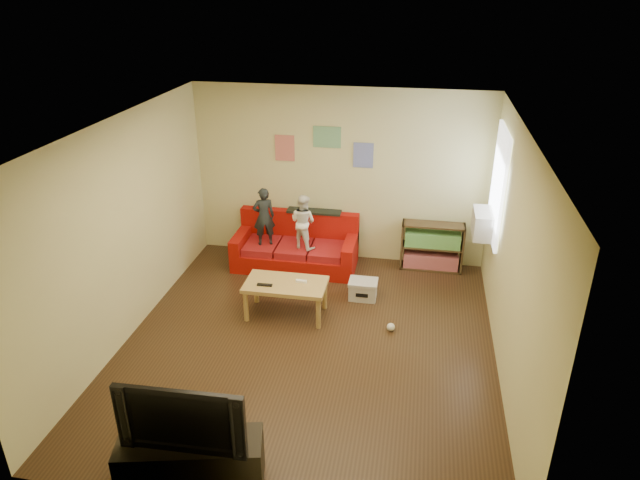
% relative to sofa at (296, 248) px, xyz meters
% --- Properties ---
extents(room_shell, '(4.52, 5.02, 2.72)m').
position_rel_sofa_xyz_m(room_shell, '(0.60, -2.06, 1.07)').
color(room_shell, '#3C2816').
rests_on(room_shell, ground).
extents(sofa, '(1.87, 0.86, 0.82)m').
position_rel_sofa_xyz_m(sofa, '(0.00, 0.00, 0.00)').
color(sofa, '#A30F08').
rests_on(sofa, ground).
extents(child_a, '(0.39, 0.33, 0.91)m').
position_rel_sofa_xyz_m(child_a, '(-0.45, -0.16, 0.57)').
color(child_a, black).
rests_on(child_a, sofa).
extents(child_b, '(0.50, 0.46, 0.84)m').
position_rel_sofa_xyz_m(child_b, '(0.15, -0.16, 0.53)').
color(child_b, white).
rests_on(child_b, sofa).
extents(coffee_table, '(1.07, 0.59, 0.48)m').
position_rel_sofa_xyz_m(coffee_table, '(0.18, -1.45, 0.14)').
color(coffee_table, tan).
rests_on(coffee_table, ground).
extents(remote, '(0.20, 0.06, 0.02)m').
position_rel_sofa_xyz_m(remote, '(-0.07, -1.57, 0.21)').
color(remote, black).
rests_on(remote, coffee_table).
extents(game_controller, '(0.15, 0.05, 0.03)m').
position_rel_sofa_xyz_m(game_controller, '(0.38, -1.40, 0.22)').
color(game_controller, white).
rests_on(game_controller, coffee_table).
extents(bookshelf, '(0.94, 0.28, 0.75)m').
position_rel_sofa_xyz_m(bookshelf, '(2.07, 0.24, 0.06)').
color(bookshelf, '#41301B').
rests_on(bookshelf, ground).
extents(window, '(0.04, 1.08, 1.48)m').
position_rel_sofa_xyz_m(window, '(2.82, -0.41, 1.36)').
color(window, white).
rests_on(window, room_shell).
extents(ac_unit, '(0.28, 0.55, 0.35)m').
position_rel_sofa_xyz_m(ac_unit, '(2.70, -0.41, 0.80)').
color(ac_unit, '#B7B2A3').
rests_on(ac_unit, window).
extents(artwork_left, '(0.30, 0.01, 0.40)m').
position_rel_sofa_xyz_m(artwork_left, '(-0.25, 0.42, 1.47)').
color(artwork_left, '#D87266').
rests_on(artwork_left, room_shell).
extents(artwork_center, '(0.42, 0.01, 0.32)m').
position_rel_sofa_xyz_m(artwork_center, '(0.40, 0.42, 1.67)').
color(artwork_center, '#72B27F').
rests_on(artwork_center, room_shell).
extents(artwork_right, '(0.30, 0.01, 0.38)m').
position_rel_sofa_xyz_m(artwork_right, '(0.95, 0.42, 1.42)').
color(artwork_right, '#727FCC').
rests_on(artwork_right, room_shell).
extents(file_box, '(0.40, 0.30, 0.27)m').
position_rel_sofa_xyz_m(file_box, '(1.14, -0.84, -0.14)').
color(file_box, beige).
rests_on(file_box, ground).
extents(tv_stand, '(1.32, 0.69, 0.47)m').
position_rel_sofa_xyz_m(tv_stand, '(0.00, -4.31, -0.04)').
color(tv_stand, black).
rests_on(tv_stand, ground).
extents(television, '(1.12, 0.18, 0.64)m').
position_rel_sofa_xyz_m(television, '(0.00, -4.31, 0.52)').
color(television, black).
rests_on(television, tv_stand).
extents(tissue, '(0.12, 0.12, 0.10)m').
position_rel_sofa_xyz_m(tissue, '(1.58, -1.59, -0.22)').
color(tissue, silver).
rests_on(tissue, ground).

